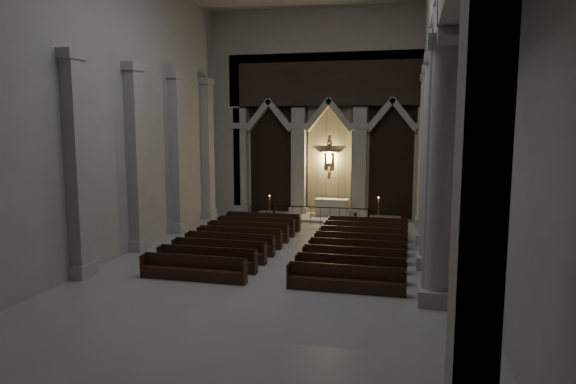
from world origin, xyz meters
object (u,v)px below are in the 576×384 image
object	(u,v)px
altar_rail	(320,213)
candle_stand_right	(378,217)
worshipper	(355,223)
pews	(295,247)
candle_stand_left	(270,215)
altar	(332,207)

from	to	relation	value
altar_rail	candle_stand_right	size ratio (longest dim) A/B	3.52
candle_stand_right	worshipper	size ratio (longest dim) A/B	1.40
worshipper	candle_stand_right	bearing A→B (deg)	61.38
pews	worshipper	distance (m)	5.08
candle_stand_left	candle_stand_right	bearing A→B (deg)	6.33
candle_stand_right	altar	bearing A→B (deg)	155.52
altar_rail	candle_stand_left	world-z (taller)	candle_stand_left
candle_stand_right	pews	world-z (taller)	candle_stand_right
altar	candle_stand_right	size ratio (longest dim) A/B	1.28
candle_stand_right	candle_stand_left	bearing A→B (deg)	-173.67
candle_stand_left	candle_stand_right	size ratio (longest dim) A/B	1.00
altar	worshipper	xyz separation A→B (m)	(1.78, -3.89, -0.11)
candle_stand_right	altar_rail	bearing A→B (deg)	-162.15
altar	candle_stand_right	distance (m)	3.04
candle_stand_right	pews	size ratio (longest dim) A/B	0.16
altar	candle_stand_right	bearing A→B (deg)	-24.48
candle_stand_left	altar	bearing A→B (deg)	30.74
altar_rail	altar	bearing A→B (deg)	82.62
pews	worshipper	size ratio (longest dim) A/B	8.66
altar	pews	size ratio (longest dim) A/B	0.21
altar	altar_rail	distance (m)	2.26
worshipper	pews	bearing A→B (deg)	-122.46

